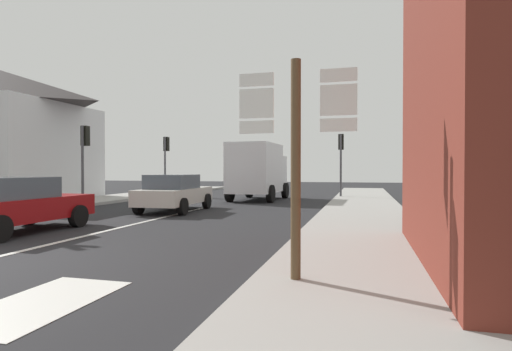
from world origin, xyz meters
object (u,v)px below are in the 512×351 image
traffic_light_far_right (341,151)px  traffic_light_far_left (166,152)px  route_sign_post (296,152)px  traffic_light_near_left (85,147)px  sedan_far (174,192)px  sedan_near (13,204)px  delivery_truck (258,170)px

traffic_light_far_right → traffic_light_far_left: bearing=-178.9°
route_sign_post → traffic_light_far_right: bearing=91.0°
traffic_light_far_right → traffic_light_near_left: (-10.98, -8.16, -0.05)m
traffic_light_far_right → route_sign_post: bearing=-89.0°
traffic_light_far_right → traffic_light_far_left: (-10.98, -0.22, 0.03)m
sedan_far → traffic_light_near_left: (-4.93, 1.02, 1.94)m
traffic_light_far_right → sedan_near: bearing=-116.4°
delivery_truck → traffic_light_far_right: traffic_light_far_right is taller
sedan_near → delivery_truck: size_ratio=0.83×
traffic_light_far_right → sedan_far: bearing=-123.4°
delivery_truck → traffic_light_far_left: traffic_light_far_left is taller
sedan_far → traffic_light_far_left: size_ratio=1.14×
sedan_near → traffic_light_far_right: traffic_light_far_right is taller
route_sign_post → traffic_light_near_left: traffic_light_near_left is taller
delivery_truck → route_sign_post: route_sign_post is taller
sedan_near → traffic_light_far_left: (-3.35, 15.19, 2.02)m
sedan_far → delivery_truck: bearing=75.5°
sedan_near → sedan_far: 6.42m
traffic_light_near_left → traffic_light_far_left: size_ratio=0.97×
sedan_near → traffic_light_far_left: size_ratio=1.12×
delivery_truck → traffic_light_near_left: (-6.66, -5.69, 1.05)m
traffic_light_near_left → traffic_light_far_right: bearing=36.6°
delivery_truck → traffic_light_far_left: bearing=161.3°
route_sign_post → traffic_light_far_right: 18.53m
sedan_far → traffic_light_near_left: 5.40m
sedan_near → delivery_truck: (3.31, 12.93, 0.89)m
delivery_truck → traffic_light_far_left: size_ratio=1.35×
traffic_light_near_left → traffic_light_far_left: bearing=90.0°
sedan_far → route_sign_post: (6.39, -9.33, 1.15)m
sedan_near → delivery_truck: 13.38m
sedan_near → traffic_light_near_left: bearing=114.8°
traffic_light_near_left → route_sign_post: bearing=-42.4°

